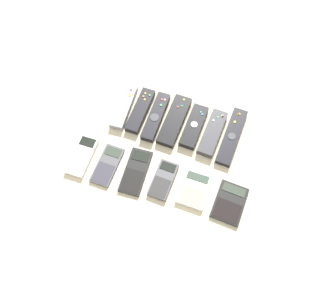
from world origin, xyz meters
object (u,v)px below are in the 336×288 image
object	(u,v)px
remote_4	(194,126)
calculator_4	(194,189)
remote_0	(124,107)
remote_5	(212,133)
remote_6	(232,136)
calculator_5	(230,203)
remote_3	(174,120)
remote_2	(156,117)
remote_1	(140,110)
calculator_1	(107,165)
calculator_0	(82,156)
calculator_3	(163,180)
calculator_2	(136,171)

from	to	relation	value
remote_4	calculator_4	world-z (taller)	remote_4
remote_0	remote_5	world-z (taller)	remote_5
remote_6	calculator_5	size ratio (longest dim) A/B	1.69
remote_3	remote_4	world-z (taller)	same
calculator_4	remote_6	bearing A→B (deg)	73.57
remote_4	remote_2	bearing A→B (deg)	-175.60
remote_0	calculator_5	bearing A→B (deg)	-29.98
remote_3	calculator_4	size ratio (longest dim) A/B	1.72
remote_1	calculator_1	world-z (taller)	remote_1
remote_3	calculator_0	size ratio (longest dim) A/B	1.39
calculator_4	calculator_5	bearing A→B (deg)	-2.02
remote_4	remote_3	bearing A→B (deg)	-178.62
remote_1	remote_2	bearing A→B (deg)	-5.30
remote_4	calculator_3	size ratio (longest dim) A/B	1.30
remote_3	remote_4	xyz separation A→B (m)	(0.07, -0.00, 0.00)
calculator_2	calculator_3	bearing A→B (deg)	-2.61
calculator_3	calculator_0	bearing A→B (deg)	-176.42
remote_5	calculator_2	size ratio (longest dim) A/B	1.12
remote_2	calculator_2	size ratio (longest dim) A/B	1.20
remote_2	remote_5	size ratio (longest dim) A/B	1.07
calculator_4	calculator_5	world-z (taller)	calculator_4
calculator_0	calculator_3	distance (m)	0.28
remote_4	calculator_2	world-z (taller)	remote_4
calculator_3	calculator_1	bearing A→B (deg)	-174.74
calculator_2	calculator_4	size ratio (longest dim) A/B	1.36
remote_1	calculator_5	world-z (taller)	remote_1
remote_5	calculator_4	distance (m)	0.21
remote_0	calculator_2	bearing A→B (deg)	-62.89
remote_1	calculator_5	bearing A→B (deg)	-29.69
remote_2	remote_6	world-z (taller)	remote_2
remote_6	calculator_4	world-z (taller)	remote_6
remote_5	remote_6	size ratio (longest dim) A/B	0.80
remote_2	remote_6	distance (m)	0.27
remote_1	remote_5	distance (m)	0.26
calculator_0	calculator_1	world-z (taller)	calculator_0
remote_4	remote_6	bearing A→B (deg)	4.20
calculator_2	calculator_0	bearing A→B (deg)	178.66
calculator_5	remote_4	bearing A→B (deg)	133.04
calculator_5	remote_1	bearing A→B (deg)	153.23
remote_6	calculator_2	bearing A→B (deg)	-136.78
remote_3	calculator_5	world-z (taller)	remote_3
remote_0	remote_4	xyz separation A→B (m)	(0.26, 0.00, 0.00)
remote_0	calculator_2	size ratio (longest dim) A/B	1.13
calculator_0	calculator_1	distance (m)	0.09
remote_0	calculator_1	world-z (taller)	remote_0
remote_5	calculator_3	xyz separation A→B (m)	(-0.10, -0.21, -0.00)
remote_1	remote_4	world-z (taller)	same
remote_2	calculator_2	world-z (taller)	remote_2
remote_3	remote_5	bearing A→B (deg)	-0.02
remote_2	calculator_1	bearing A→B (deg)	-112.01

